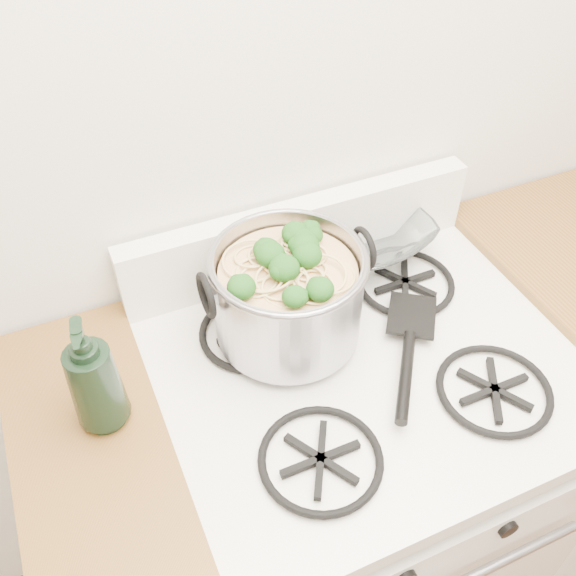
{
  "coord_description": "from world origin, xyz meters",
  "views": [
    {
      "loc": [
        -0.44,
        0.64,
        1.83
      ],
      "look_at": [
        -0.11,
        1.38,
        1.03
      ],
      "focal_mm": 40.0,
      "sensor_mm": 36.0,
      "label": 1
    }
  ],
  "objects_px": {
    "stock_pot": "(288,295)",
    "spatula": "(412,313)",
    "gas_range": "(351,490)",
    "bottle": "(92,375)",
    "glass_bowl": "(366,241)"
  },
  "relations": [
    {
      "from": "stock_pot",
      "to": "spatula",
      "type": "xyz_separation_m",
      "value": [
        0.23,
        -0.07,
        -0.08
      ]
    },
    {
      "from": "gas_range",
      "to": "bottle",
      "type": "relative_size",
      "value": 4.02
    },
    {
      "from": "stock_pot",
      "to": "glass_bowl",
      "type": "relative_size",
      "value": 2.99
    },
    {
      "from": "gas_range",
      "to": "spatula",
      "type": "xyz_separation_m",
      "value": [
        0.12,
        0.06,
        0.5
      ]
    },
    {
      "from": "gas_range",
      "to": "spatula",
      "type": "bearing_deg",
      "value": 24.28
    },
    {
      "from": "glass_bowl",
      "to": "stock_pot",
      "type": "bearing_deg",
      "value": -148.42
    },
    {
      "from": "stock_pot",
      "to": "glass_bowl",
      "type": "xyz_separation_m",
      "value": [
        0.25,
        0.16,
        -0.08
      ]
    },
    {
      "from": "stock_pot",
      "to": "bottle",
      "type": "xyz_separation_m",
      "value": [
        -0.36,
        -0.06,
        0.02
      ]
    },
    {
      "from": "gas_range",
      "to": "bottle",
      "type": "height_order",
      "value": "bottle"
    },
    {
      "from": "gas_range",
      "to": "bottle",
      "type": "distance_m",
      "value": 0.76
    },
    {
      "from": "spatula",
      "to": "glass_bowl",
      "type": "xyz_separation_m",
      "value": [
        0.02,
        0.22,
        0.0
      ]
    },
    {
      "from": "stock_pot",
      "to": "glass_bowl",
      "type": "distance_m",
      "value": 0.31
    },
    {
      "from": "bottle",
      "to": "spatula",
      "type": "bearing_deg",
      "value": 7.89
    },
    {
      "from": "spatula",
      "to": "glass_bowl",
      "type": "bearing_deg",
      "value": 120.26
    },
    {
      "from": "bottle",
      "to": "gas_range",
      "type": "bearing_deg",
      "value": 0.88
    }
  ]
}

